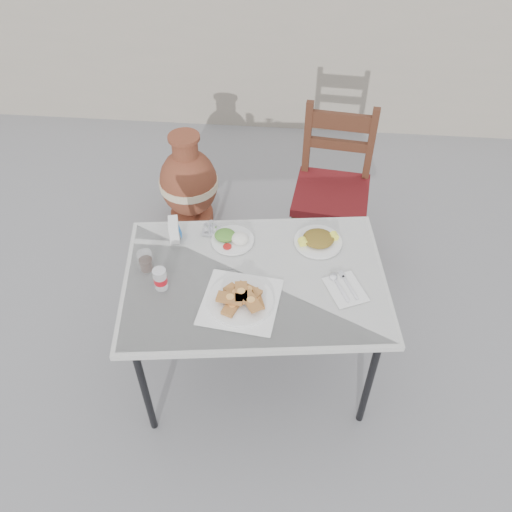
# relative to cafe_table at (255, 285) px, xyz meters

# --- Properties ---
(ground) EXTENTS (80.00, 80.00, 0.00)m
(ground) POSITION_rel_cafe_table_xyz_m (0.13, 0.02, -0.66)
(ground) COLOR #5F5F61
(ground) RESTS_ON ground
(cafe_table) EXTENTS (1.27, 0.94, 0.71)m
(cafe_table) POSITION_rel_cafe_table_xyz_m (0.00, 0.00, 0.00)
(cafe_table) COLOR black
(cafe_table) RESTS_ON ground
(pide_plate) EXTENTS (0.36, 0.36, 0.07)m
(pide_plate) POSITION_rel_cafe_table_xyz_m (-0.05, -0.15, 0.08)
(pide_plate) COLOR white
(pide_plate) RESTS_ON cafe_table
(salad_rice_plate) EXTENTS (0.20, 0.20, 0.05)m
(salad_rice_plate) POSITION_rel_cafe_table_xyz_m (-0.13, 0.23, 0.07)
(salad_rice_plate) COLOR silver
(salad_rice_plate) RESTS_ON cafe_table
(salad_chopped_plate) EXTENTS (0.23, 0.23, 0.05)m
(salad_chopped_plate) POSITION_rel_cafe_table_xyz_m (0.28, 0.25, 0.07)
(salad_chopped_plate) COLOR silver
(salad_chopped_plate) RESTS_ON cafe_table
(soda_can) EXTENTS (0.06, 0.06, 0.11)m
(soda_can) POSITION_rel_cafe_table_xyz_m (-0.40, -0.10, 0.10)
(soda_can) COLOR silver
(soda_can) RESTS_ON cafe_table
(cola_glass) EXTENTS (0.07, 0.07, 0.10)m
(cola_glass) POSITION_rel_cafe_table_xyz_m (-0.49, 0.01, 0.09)
(cola_glass) COLOR white
(cola_glass) RESTS_ON cafe_table
(napkin_holder) EXTENTS (0.07, 0.10, 0.11)m
(napkin_holder) POSITION_rel_cafe_table_xyz_m (-0.40, 0.22, 0.10)
(napkin_holder) COLOR white
(napkin_holder) RESTS_ON cafe_table
(condiment_caddy) EXTENTS (0.09, 0.07, 0.06)m
(condiment_caddy) POSITION_rel_cafe_table_xyz_m (-0.24, 0.28, 0.07)
(condiment_caddy) COLOR silver
(condiment_caddy) RESTS_ON cafe_table
(cutlery_napkin) EXTENTS (0.21, 0.23, 0.01)m
(cutlery_napkin) POSITION_rel_cafe_table_xyz_m (0.39, -0.02, 0.05)
(cutlery_napkin) COLOR white
(cutlery_napkin) RESTS_ON cafe_table
(chair) EXTENTS (0.47, 0.47, 0.97)m
(chair) POSITION_rel_cafe_table_xyz_m (0.37, 0.95, -0.16)
(chair) COLOR #32170D
(chair) RESTS_ON ground
(terracotta_urn) EXTENTS (0.39, 0.39, 0.67)m
(terracotta_urn) POSITION_rel_cafe_table_xyz_m (-0.54, 1.17, -0.35)
(terracotta_urn) COLOR brown
(terracotta_urn) RESTS_ON ground
(back_wall) EXTENTS (6.00, 0.25, 1.20)m
(back_wall) POSITION_rel_cafe_table_xyz_m (0.13, 2.52, -0.06)
(back_wall) COLOR gray
(back_wall) RESTS_ON ground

